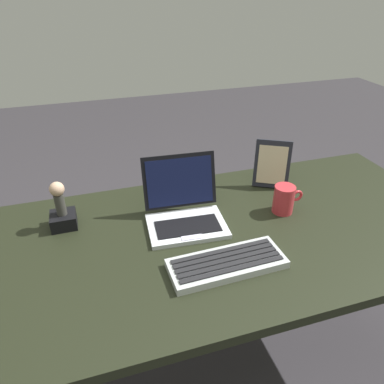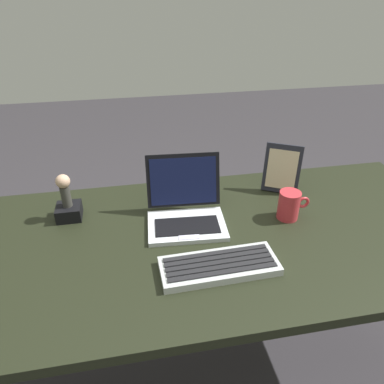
# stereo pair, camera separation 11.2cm
# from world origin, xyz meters

# --- Properties ---
(ground_plane) EXTENTS (8.00, 8.00, 0.00)m
(ground_plane) POSITION_xyz_m (0.00, 0.00, 0.00)
(ground_plane) COLOR #302D32
(desk) EXTENTS (1.77, 0.75, 0.71)m
(desk) POSITION_xyz_m (0.00, 0.00, 0.62)
(desk) COLOR black
(desk) RESTS_ON ground
(laptop_front) EXTENTS (0.27, 0.24, 0.20)m
(laptop_front) POSITION_xyz_m (-0.04, 0.09, 0.75)
(laptop_front) COLOR silver
(laptop_front) RESTS_ON desk
(external_keyboard) EXTENTS (0.33, 0.14, 0.03)m
(external_keyboard) POSITION_xyz_m (0.02, -0.15, 0.72)
(external_keyboard) COLOR #B0B6B6
(external_keyboard) RESTS_ON desk
(photo_frame) EXTENTS (0.14, 0.11, 0.18)m
(photo_frame) POSITION_xyz_m (0.35, 0.23, 0.80)
(photo_frame) COLOR black
(photo_frame) RESTS_ON desk
(figurine_stand) EXTENTS (0.08, 0.08, 0.05)m
(figurine_stand) POSITION_xyz_m (-0.42, 0.19, 0.73)
(figurine_stand) COLOR black
(figurine_stand) RESTS_ON desk
(figurine) EXTENTS (0.05, 0.05, 0.12)m
(figurine) POSITION_xyz_m (-0.42, 0.19, 0.82)
(figurine) COLOR #383732
(figurine) RESTS_ON figurine_stand
(coffee_mug) EXTENTS (0.11, 0.07, 0.10)m
(coffee_mug) POSITION_xyz_m (0.31, 0.05, 0.76)
(coffee_mug) COLOR #BA2F36
(coffee_mug) RESTS_ON desk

